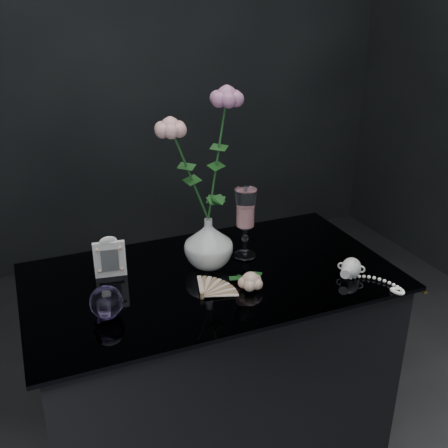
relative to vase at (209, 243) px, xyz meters
name	(u,v)px	position (x,y,z in m)	size (l,w,h in m)	color
table	(213,380)	(-0.01, -0.06, -0.46)	(1.05, 0.58, 0.76)	black
vase	(209,243)	(0.00, 0.00, 0.00)	(0.14, 0.14, 0.15)	white
wine_glass	(245,224)	(0.12, 0.01, 0.03)	(0.07, 0.07, 0.22)	white
picture_frame	(110,256)	(-0.28, 0.05, -0.01)	(0.09, 0.07, 0.12)	white
paperweight	(106,302)	(-0.33, -0.15, -0.03)	(0.08, 0.08, 0.08)	#9379C5
paper_fan	(202,295)	(-0.08, -0.17, -0.06)	(0.20, 0.15, 0.02)	#F3E1C2
loose_rose	(251,281)	(0.06, -0.17, -0.05)	(0.11, 0.15, 0.05)	#FFC0A4
pearl_jar	(351,267)	(0.35, -0.21, -0.05)	(0.19, 0.20, 0.06)	white
roses	(204,155)	(-0.01, 0.00, 0.27)	(0.24, 0.11, 0.42)	#FFABA5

